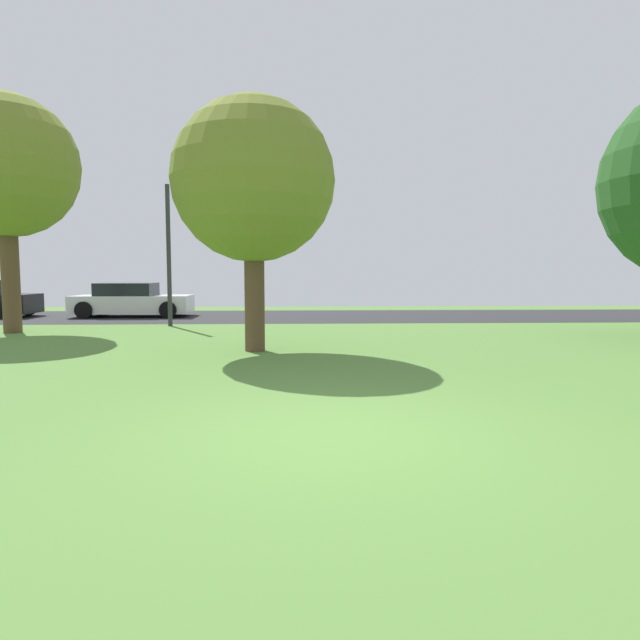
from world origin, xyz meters
TOP-DOWN VIEW (x-y plane):
  - ground_plane at (0.00, 0.00)m, footprint 44.00×44.00m
  - road_strip at (0.00, 16.00)m, footprint 44.00×6.40m
  - oak_tree_right at (-1.33, 6.44)m, footprint 3.55×3.55m
  - maple_tree_near at (-8.58, 10.43)m, footprint 4.00×4.00m
  - parked_car_white at (-6.83, 16.07)m, footprint 4.44×2.04m
  - street_lamp_post at (-4.48, 12.20)m, footprint 0.14×0.14m

SIDE VIEW (x-z plane):
  - ground_plane at x=0.00m, z-range 0.00..0.00m
  - road_strip at x=0.00m, z-range 0.00..0.01m
  - parked_car_white at x=-6.83m, z-range -0.05..1.26m
  - street_lamp_post at x=-4.48m, z-range 0.00..4.50m
  - oak_tree_right at x=-1.33m, z-range 0.95..6.46m
  - maple_tree_near at x=-8.58m, z-range 1.32..8.04m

